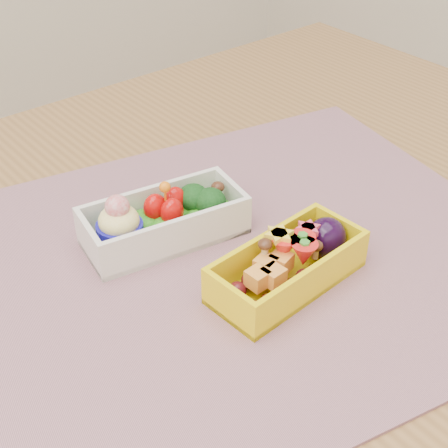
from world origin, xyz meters
TOP-DOWN VIEW (x-y plane):
  - table at (0.00, 0.00)m, footprint 1.20×0.80m
  - placemat at (0.03, -0.02)m, footprint 0.67×0.56m
  - bento_white at (0.01, 0.04)m, footprint 0.17×0.10m
  - bento_yellow at (0.06, -0.09)m, footprint 0.15×0.07m

SIDE VIEW (x-z plane):
  - table at x=0.00m, z-range 0.28..1.03m
  - placemat at x=0.03m, z-range 0.75..0.75m
  - bento_yellow at x=0.06m, z-range 0.75..0.80m
  - bento_white at x=0.01m, z-range 0.74..0.81m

